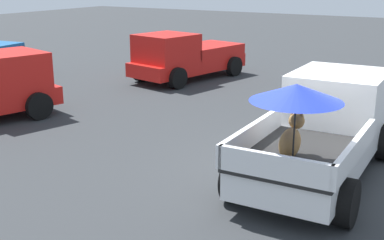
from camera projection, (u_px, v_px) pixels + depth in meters
The scene contains 3 objects.
ground_plane at pixel (316, 177), 10.14m from camera, with size 80.00×80.00×0.00m, color #2D3033.
pickup_truck_main at pixel (325, 125), 10.17m from camera, with size 5.10×2.36×2.24m.
pickup_truck_far at pixel (185, 57), 19.27m from camera, with size 5.06×2.91×1.80m.
Camera 1 is at (-9.35, -2.73, 3.92)m, focal length 47.62 mm.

